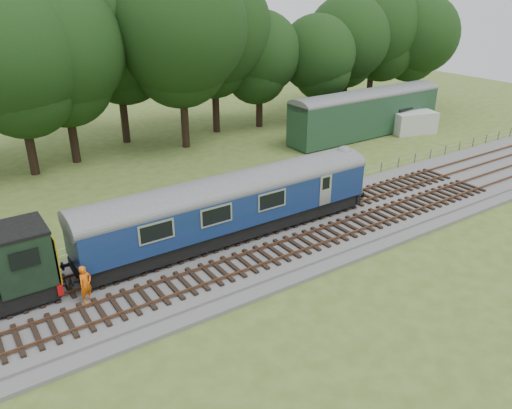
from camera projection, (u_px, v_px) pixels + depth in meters
ground at (270, 243)px, 29.20m from camera, size 120.00×120.00×0.00m
ballast at (270, 241)px, 29.13m from camera, size 70.00×7.00×0.35m
track_north at (257, 228)px, 30.10m from camera, size 67.20×2.40×0.21m
track_south at (287, 248)px, 27.82m from camera, size 67.20×2.40×0.21m
fence at (231, 216)px, 32.61m from camera, size 64.00×0.12×1.00m
tree_line at (132, 148)px, 45.87m from camera, size 70.00×8.00×18.00m
dmu_railcar at (232, 201)px, 28.32m from camera, size 18.05×2.86×3.88m
worker at (86, 284)px, 22.94m from camera, size 0.81×0.72×1.87m
parked_coach at (366, 111)px, 48.78m from camera, size 17.48×3.20×4.46m
shed at (396, 117)px, 51.52m from camera, size 3.30×3.30×2.46m
caravan at (414, 123)px, 50.13m from camera, size 4.79×3.23×2.14m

